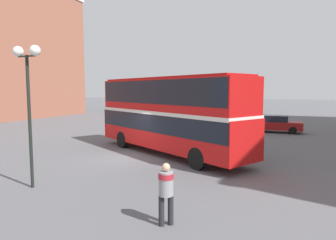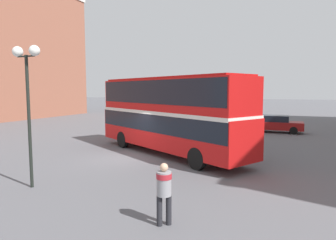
% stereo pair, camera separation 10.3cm
% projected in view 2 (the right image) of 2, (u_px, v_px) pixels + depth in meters
% --- Properties ---
extents(ground_plane, '(240.00, 240.00, 0.00)m').
position_uv_depth(ground_plane, '(124.00, 158.00, 16.73)').
color(ground_plane, '#5B5B60').
extents(double_decker_bus, '(11.13, 7.81, 4.52)m').
position_uv_depth(double_decker_bus, '(168.00, 110.00, 17.59)').
color(double_decker_bus, red).
rests_on(double_decker_bus, ground_plane).
extents(pedestrian_foreground, '(0.61, 0.61, 1.78)m').
position_uv_depth(pedestrian_foreground, '(164.00, 187.00, 8.32)').
color(pedestrian_foreground, '#232328').
rests_on(pedestrian_foreground, ground_plane).
extents(parked_car_kerb_near, '(4.41, 1.95, 1.54)m').
position_uv_depth(parked_car_kerb_near, '(277.00, 124.00, 26.94)').
color(parked_car_kerb_near, maroon).
rests_on(parked_car_kerb_near, ground_plane).
extents(street_lamp_twin_globe, '(1.24, 0.40, 5.45)m').
position_uv_depth(street_lamp_twin_globe, '(27.00, 77.00, 11.30)').
color(street_lamp_twin_globe, black).
rests_on(street_lamp_twin_globe, ground_plane).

